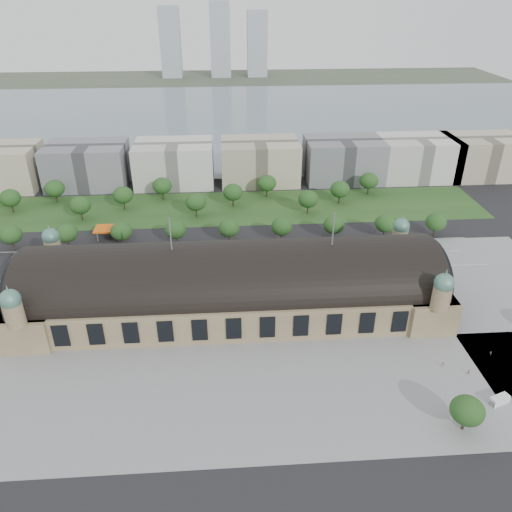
{
  "coord_description": "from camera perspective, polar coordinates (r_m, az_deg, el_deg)",
  "views": [
    {
      "loc": [
        -1.75,
        -150.49,
        105.44
      ],
      "look_at": [
        9.62,
        14.35,
        14.0
      ],
      "focal_mm": 35.0,
      "sensor_mm": 36.0,
      "label": 1
    }
  ],
  "objects": [
    {
      "name": "tree_row_3",
      "position": [
        230.55,
        -15.14,
        2.73
      ],
      "size": [
        9.6,
        9.6,
        11.52
      ],
      "color": "#2D2116",
      "rests_on": "ground"
    },
    {
      "name": "lake",
      "position": [
        460.72,
        -3.76,
        15.67
      ],
      "size": [
        700.0,
        320.0,
        0.08
      ],
      "primitive_type": "cube",
      "color": "slate",
      "rests_on": "ground"
    },
    {
      "name": "tree_plaza_s",
      "position": [
        147.41,
        23.0,
        -15.96
      ],
      "size": [
        9.0,
        9.0,
        10.64
      ],
      "color": "#2D2116",
      "rests_on": "ground"
    },
    {
      "name": "tree_row_9",
      "position": [
        246.1,
        19.88,
        3.68
      ],
      "size": [
        9.6,
        9.6,
        11.52
      ],
      "color": "#2D2116",
      "rests_on": "ground"
    },
    {
      "name": "tree_belt_5",
      "position": [
        277.29,
        -10.68,
        7.89
      ],
      "size": [
        10.4,
        10.4,
        12.48
      ],
      "color": "#2D2116",
      "rests_on": "ground"
    },
    {
      "name": "tree_belt_10",
      "position": [
        271.22,
        9.57,
        7.51
      ],
      "size": [
        10.4,
        10.4,
        12.48
      ],
      "color": "#2D2116",
      "rests_on": "ground"
    },
    {
      "name": "bus_west",
      "position": [
        206.05,
        -6.9,
        -1.56
      ],
      "size": [
        10.88,
        2.56,
        3.03
      ],
      "primitive_type": "imported",
      "rotation": [
        0.0,
        0.0,
        1.57
      ],
      "color": "#AB1B21",
      "rests_on": "ground"
    },
    {
      "name": "tree_row_5",
      "position": [
        225.87,
        -3.12,
        3.2
      ],
      "size": [
        9.6,
        9.6,
        11.52
      ],
      "color": "#2D2116",
      "rests_on": "ground"
    },
    {
      "name": "parked_car_6",
      "position": [
        208.95,
        -15.39,
        -2.29
      ],
      "size": [
        4.87,
        3.73,
        1.32
      ],
      "primitive_type": "imported",
      "rotation": [
        0.0,
        0.0,
        -1.09
      ],
      "color": "black",
      "rests_on": "ground"
    },
    {
      "name": "office_6",
      "position": [
        320.51,
        17.93,
        10.62
      ],
      "size": [
        45.0,
        32.0,
        24.0
      ],
      "primitive_type": "cube",
      "color": "silver",
      "rests_on": "ground"
    },
    {
      "name": "tree_row_2",
      "position": [
        236.53,
        -20.85,
        2.47
      ],
      "size": [
        9.6,
        9.6,
        11.52
      ],
      "color": "#2D2116",
      "rests_on": "ground"
    },
    {
      "name": "tree_row_4",
      "position": [
        226.95,
        -9.19,
        2.98
      ],
      "size": [
        9.6,
        9.6,
        11.52
      ],
      "color": "#2D2116",
      "rests_on": "ground"
    },
    {
      "name": "pedestrian_1",
      "position": [
        169.1,
        23.14,
        -12.08
      ],
      "size": [
        0.74,
        0.72,
        1.71
      ],
      "primitive_type": "imported",
      "rotation": [
        0.0,
        0.0,
        0.71
      ],
      "color": "gray",
      "rests_on": "ground"
    },
    {
      "name": "tree_belt_11",
      "position": [
        286.89,
        12.79,
        8.39
      ],
      "size": [
        10.4,
        10.4,
        12.48
      ],
      "color": "#2D2116",
      "rests_on": "ground"
    },
    {
      "name": "tree_belt_1",
      "position": [
        285.8,
        -26.29,
        5.97
      ],
      "size": [
        10.4,
        10.4,
        12.48
      ],
      "color": "#2D2116",
      "rests_on": "ground"
    },
    {
      "name": "parked_car_2",
      "position": [
        205.18,
        -15.06,
        -2.84
      ],
      "size": [
        5.39,
        4.05,
        1.45
      ],
      "primitive_type": "imported",
      "rotation": [
        0.0,
        0.0,
        -1.11
      ],
      "color": "#191D46",
      "rests_on": "ground"
    },
    {
      "name": "plaza_south",
      "position": [
        150.31,
        1.74,
        -15.6
      ],
      "size": [
        190.0,
        48.0,
        0.12
      ],
      "primitive_type": "cube",
      "color": "gray",
      "rests_on": "ground"
    },
    {
      "name": "tree_belt_4",
      "position": [
        269.22,
        -14.96,
        6.75
      ],
      "size": [
        10.4,
        10.4,
        12.48
      ],
      "color": "#2D2116",
      "rests_on": "ground"
    },
    {
      "name": "office_5",
      "position": [
        306.99,
        9.94,
        10.81
      ],
      "size": [
        45.0,
        32.0,
        24.0
      ],
      "primitive_type": "cube",
      "color": "slate",
      "rests_on": "ground"
    },
    {
      "name": "traffic_car_1",
      "position": [
        233.98,
        -20.23,
        0.44
      ],
      "size": [
        4.48,
        1.98,
        1.43
      ],
      "primitive_type": "imported",
      "rotation": [
        0.0,
        0.0,
        1.46
      ],
      "color": "gray",
      "rests_on": "ground"
    },
    {
      "name": "traffic_car_2",
      "position": [
        217.45,
        -18.14,
        -1.42
      ],
      "size": [
        5.27,
        2.86,
        1.4
      ],
      "primitive_type": "imported",
      "rotation": [
        0.0,
        0.0,
        -1.68
      ],
      "color": "black",
      "rests_on": "ground"
    },
    {
      "name": "tree_row_1",
      "position": [
        244.74,
        -26.22,
        2.2
      ],
      "size": [
        9.6,
        9.6,
        11.52
      ],
      "color": "#2D2116",
      "rests_on": "ground"
    },
    {
      "name": "station",
      "position": [
        178.06,
        -2.78,
        -3.38
      ],
      "size": [
        150.0,
        48.4,
        44.3
      ],
      "color": "#9C8B61",
      "rests_on": "ground"
    },
    {
      "name": "office_4",
      "position": [
        299.28,
        0.43,
        10.77
      ],
      "size": [
        45.0,
        32.0,
        24.0
      ],
      "primitive_type": "cube",
      "color": "#BCB194",
      "rests_on": "ground"
    },
    {
      "name": "traffic_car_6",
      "position": [
        234.39,
        19.4,
        0.67
      ],
      "size": [
        5.67,
        2.66,
        1.57
      ],
      "primitive_type": "imported",
      "rotation": [
        0.0,
        0.0,
        -1.56
      ],
      "color": "silver",
      "rests_on": "ground"
    },
    {
      "name": "parked_car_1",
      "position": [
        217.13,
        -24.52,
        -2.76
      ],
      "size": [
        5.93,
        4.49,
        1.5
      ],
      "primitive_type": "imported",
      "rotation": [
        0.0,
        0.0,
        -1.14
      ],
      "color": "maroon",
      "rests_on": "ground"
    },
    {
      "name": "pedestrian_2",
      "position": [
        179.53,
        25.25,
        -9.97
      ],
      "size": [
        0.76,
        0.91,
        1.63
      ],
      "primitive_type": "imported",
      "rotation": [
        0.0,
        0.0,
        2.04
      ],
      "color": "gray",
      "rests_on": "ground"
    },
    {
      "name": "tree_belt_7",
      "position": [
        264.14,
        -2.66,
        7.29
      ],
      "size": [
        10.4,
        10.4,
        12.48
      ],
      "color": "#2D2116",
      "rests_on": "ground"
    },
    {
      "name": "bus_mid",
      "position": [
        205.71,
        -2.33,
        -1.41
      ],
      "size": [
        11.06,
        3.4,
        3.03
      ],
      "primitive_type": "imported",
      "rotation": [
        0.0,
        0.0,
        1.65
      ],
      "color": "silver",
      "rests_on": "ground"
    },
    {
      "name": "office_2",
      "position": [
        308.57,
        -18.72,
        9.81
      ],
      "size": [
        45.0,
        32.0,
        24.0
      ],
      "primitive_type": "cube",
      "color": "slate",
      "rests_on": "ground"
    },
    {
      "name": "traffic_car_4",
      "position": [
        211.28,
        2.49,
        -0.77
      ],
      "size": [
        4.51,
        2.13,
        1.49
      ],
      "primitive_type": "imported",
      "rotation": [
        0.0,
        0.0,
        -1.48
      ],
      "color": "#182344",
      "rests_on": "ground"
    },
    {
      "name": "tree_belt_6",
      "position": [
        253.38,
        -6.91,
        6.14
      ],
      "size": [
        10.4,
        10.4,
        12.48
      ],
      "color": "#2D2116",
      "rests_on": "ground"
    },
    {
      "name": "traffic_car_5",
      "position": [
        221.19,
        6.56,
        0.48
      ],
      "size": [
        4.07,
        1.77,
        1.3
      ],
      "primitive_type": "imported",
      "rotation": [
        0.0,
        0.0,
        1.67
      ],
      "color": "#505457",
      "rests_on": "ground"
    },
    {
      "name": "far_tower_left",
      "position": [
        664.29,
        -9.73,
        22.94
      ],
      "size": [
        24.0,
        24.0,
        80.0
      ],
      "primitive_type": "cube",
      "color": "#9EA8B2",
      "rests_on": "ground"
    },
    {
      "name": "parked_car_5",
      "position": [
        203.34,
        -7.97,
        -2.37
      ],
      "size": [
        5.25,
        4.21,
        1.33
      ],
      "primitive_type": "imported",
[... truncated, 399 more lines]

